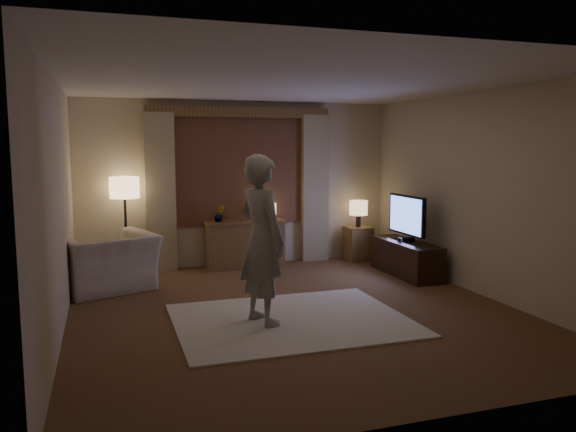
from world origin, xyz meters
name	(u,v)px	position (x,y,z in m)	size (l,w,h in m)	color
room	(282,193)	(0.00, 0.50, 1.33)	(5.04, 5.54, 2.64)	brown
rug	(291,320)	(-0.16, -0.33, 0.01)	(2.50, 2.00, 0.02)	beige
sideboard	(245,245)	(0.02, 2.50, 0.35)	(1.20, 0.40, 0.70)	brown
picture_frame	(245,217)	(0.02, 2.50, 0.80)	(0.16, 0.02, 0.20)	brown
plant	(219,215)	(-0.38, 2.50, 0.85)	(0.17, 0.13, 0.30)	#999999
table_lamp_sideboard	(269,210)	(0.42, 2.50, 0.90)	(0.22, 0.22, 0.30)	black
floor_lamp	(125,193)	(-1.77, 2.50, 1.22)	(0.42, 0.42, 1.45)	black
armchair	(107,263)	(-2.06, 1.64, 0.38)	(1.16, 1.01, 0.75)	#BFB19D
side_table	(358,243)	(1.95, 2.45, 0.28)	(0.40, 0.40, 0.56)	brown
table_lamp_side	(359,209)	(1.95, 2.45, 0.87)	(0.30, 0.30, 0.44)	black
tv_stand	(406,258)	(2.15, 1.23, 0.25)	(0.45, 1.40, 0.50)	black
tv	(407,216)	(2.15, 1.23, 0.88)	(0.23, 0.95, 0.68)	black
person	(262,240)	(-0.49, -0.33, 0.92)	(0.65, 0.43, 1.80)	gray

